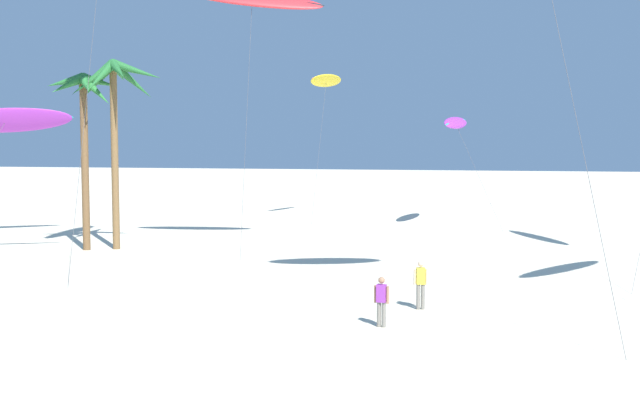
# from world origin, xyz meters

# --- Properties ---
(palm_tree_2) EXTENTS (3.76, 3.70, 9.58)m
(palm_tree_2) POSITION_xyz_m (-16.88, 34.61, 7.69)
(palm_tree_2) COLOR brown
(palm_tree_2) RESTS_ON ground
(palm_tree_3) EXTENTS (5.04, 5.17, 10.34)m
(palm_tree_3) POSITION_xyz_m (-15.39, 35.24, 8.54)
(palm_tree_3) COLOR brown
(palm_tree_3) RESTS_ON ground
(flying_kite_0) EXTENTS (2.48, 7.93, 10.96)m
(flying_kite_0) POSITION_xyz_m (-7.48, 54.01, 10.40)
(flying_kite_0) COLOR yellow
(flying_kite_0) RESTS_ON ground
(flying_kite_3) EXTENTS (6.28, 6.49, 7.77)m
(flying_kite_3) POSITION_xyz_m (-19.17, 31.01, 6.96)
(flying_kite_3) COLOR purple
(flying_kite_3) RESTS_ON ground
(flying_kite_4) EXTENTS (4.34, 7.39, 7.89)m
(flying_kite_4) POSITION_xyz_m (2.26, 51.33, 7.16)
(flying_kite_4) COLOR purple
(flying_kite_4) RESTS_ON ground
(person_foreground_walker) EXTENTS (0.50, 0.26, 1.62)m
(person_foreground_walker) POSITION_xyz_m (1.13, 20.33, 0.89)
(person_foreground_walker) COLOR slate
(person_foreground_walker) RESTS_ON ground
(person_near_left) EXTENTS (0.50, 0.26, 1.73)m
(person_near_left) POSITION_xyz_m (2.15, 23.23, 0.95)
(person_near_left) COLOR slate
(person_near_left) RESTS_ON ground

